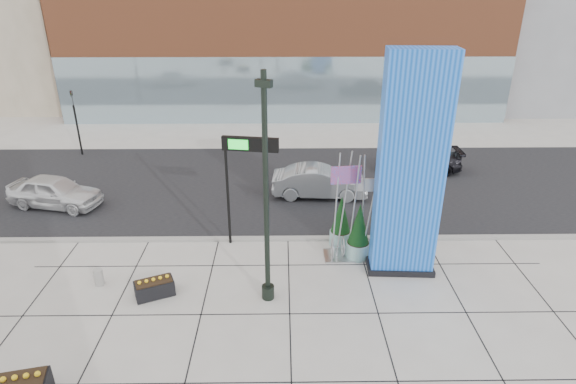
{
  "coord_description": "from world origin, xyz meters",
  "views": [
    {
      "loc": [
        0.78,
        -14.12,
        10.47
      ],
      "look_at": [
        0.98,
        2.0,
        3.18
      ],
      "focal_mm": 30.0,
      "sensor_mm": 36.0,
      "label": 1
    }
  ],
  "objects_px": {
    "concrete_bollard": "(99,277)",
    "lamp_post": "(266,216)",
    "overhead_street_sign": "(246,152)",
    "car_white_west": "(55,192)",
    "car_silver_mid": "(319,182)",
    "blue_pylon": "(410,173)",
    "public_art_sculpture": "(350,231)"
  },
  "relations": [
    {
      "from": "concrete_bollard",
      "to": "lamp_post",
      "type": "bearing_deg",
      "value": -7.83
    },
    {
      "from": "overhead_street_sign",
      "to": "car_white_west",
      "type": "height_order",
      "value": "overhead_street_sign"
    },
    {
      "from": "blue_pylon",
      "to": "concrete_bollard",
      "type": "xyz_separation_m",
      "value": [
        -11.32,
        -0.89,
        -3.72
      ]
    },
    {
      "from": "blue_pylon",
      "to": "lamp_post",
      "type": "height_order",
      "value": "blue_pylon"
    },
    {
      "from": "concrete_bollard",
      "to": "car_silver_mid",
      "type": "distance_m",
      "value": 11.62
    },
    {
      "from": "car_white_west",
      "to": "car_silver_mid",
      "type": "height_order",
      "value": "car_silver_mid"
    },
    {
      "from": "public_art_sculpture",
      "to": "concrete_bollard",
      "type": "height_order",
      "value": "public_art_sculpture"
    },
    {
      "from": "overhead_street_sign",
      "to": "car_silver_mid",
      "type": "height_order",
      "value": "overhead_street_sign"
    },
    {
      "from": "lamp_post",
      "to": "concrete_bollard",
      "type": "xyz_separation_m",
      "value": [
        -6.25,
        0.86,
        -2.95
      ]
    },
    {
      "from": "lamp_post",
      "to": "concrete_bollard",
      "type": "height_order",
      "value": "lamp_post"
    },
    {
      "from": "lamp_post",
      "to": "car_silver_mid",
      "type": "bearing_deg",
      "value": 74.21
    },
    {
      "from": "blue_pylon",
      "to": "overhead_street_sign",
      "type": "relative_size",
      "value": 1.75
    },
    {
      "from": "concrete_bollard",
      "to": "car_silver_mid",
      "type": "relative_size",
      "value": 0.14
    },
    {
      "from": "lamp_post",
      "to": "car_white_west",
      "type": "bearing_deg",
      "value": 144.59
    },
    {
      "from": "blue_pylon",
      "to": "lamp_post",
      "type": "distance_m",
      "value": 5.42
    },
    {
      "from": "overhead_street_sign",
      "to": "car_white_west",
      "type": "relative_size",
      "value": 1.05
    },
    {
      "from": "concrete_bollard",
      "to": "car_silver_mid",
      "type": "bearing_deg",
      "value": 41.69
    },
    {
      "from": "lamp_post",
      "to": "car_silver_mid",
      "type": "xyz_separation_m",
      "value": [
        2.43,
        8.58,
        -2.48
      ]
    },
    {
      "from": "overhead_street_sign",
      "to": "car_silver_mid",
      "type": "xyz_separation_m",
      "value": [
        3.33,
        4.7,
        -3.3
      ]
    },
    {
      "from": "concrete_bollard",
      "to": "car_white_west",
      "type": "xyz_separation_m",
      "value": [
        -4.39,
        6.7,
        0.45
      ]
    },
    {
      "from": "car_white_west",
      "to": "lamp_post",
      "type": "bearing_deg",
      "value": -112.11
    },
    {
      "from": "blue_pylon",
      "to": "car_white_west",
      "type": "distance_m",
      "value": 17.06
    },
    {
      "from": "concrete_bollard",
      "to": "car_white_west",
      "type": "bearing_deg",
      "value": 123.22
    },
    {
      "from": "public_art_sculpture",
      "to": "lamp_post",
      "type": "bearing_deg",
      "value": -140.88
    },
    {
      "from": "public_art_sculpture",
      "to": "car_white_west",
      "type": "height_order",
      "value": "public_art_sculpture"
    },
    {
      "from": "car_silver_mid",
      "to": "concrete_bollard",
      "type": "bearing_deg",
      "value": 135.15
    },
    {
      "from": "lamp_post",
      "to": "concrete_bollard",
      "type": "distance_m",
      "value": 6.96
    },
    {
      "from": "car_white_west",
      "to": "car_silver_mid",
      "type": "distance_m",
      "value": 13.1
    },
    {
      "from": "car_silver_mid",
      "to": "blue_pylon",
      "type": "bearing_deg",
      "value": -155.43
    },
    {
      "from": "blue_pylon",
      "to": "concrete_bollard",
      "type": "distance_m",
      "value": 11.94
    },
    {
      "from": "blue_pylon",
      "to": "car_silver_mid",
      "type": "relative_size",
      "value": 1.74
    },
    {
      "from": "overhead_street_sign",
      "to": "lamp_post",
      "type": "bearing_deg",
      "value": -67.49
    }
  ]
}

